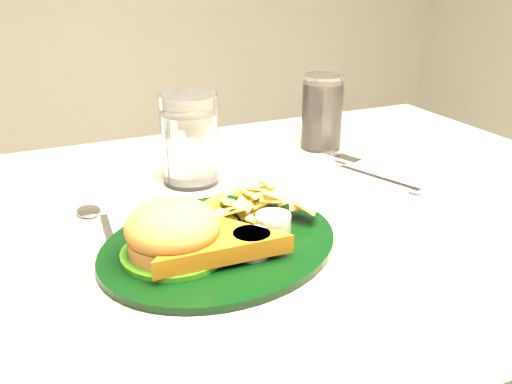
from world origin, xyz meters
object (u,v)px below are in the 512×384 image
cola_glass (322,112)px  fork_napkin (374,176)px  dinner_plate (219,222)px  water_glass (190,139)px

cola_glass → fork_napkin: size_ratio=0.70×
dinner_plate → water_glass: (0.04, 0.22, 0.03)m
dinner_plate → cola_glass: size_ratio=2.29×
water_glass → cola_glass: water_glass is taller
fork_napkin → water_glass: bearing=136.9°
dinner_plate → fork_napkin: bearing=-3.3°
fork_napkin → cola_glass: bearing=68.1°
dinner_plate → cola_glass: bearing=19.6°
dinner_plate → cola_glass: cola_glass is taller
dinner_plate → water_glass: 0.23m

